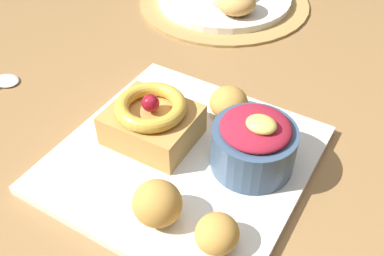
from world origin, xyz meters
name	(u,v)px	position (x,y,z in m)	size (l,w,h in m)	color
dining_table	(184,134)	(0.00, 0.00, 0.64)	(1.41, 1.03, 0.73)	olive
woven_placemat	(224,2)	(-0.08, 0.27, 0.73)	(0.32, 0.32, 0.01)	#AD894C
front_plate	(183,159)	(0.07, -0.12, 0.74)	(0.28, 0.28, 0.01)	white
cake_slice	(152,120)	(0.02, -0.11, 0.77)	(0.10, 0.09, 0.06)	#C68E47
berry_ramekin	(254,143)	(0.15, -0.09, 0.78)	(0.10, 0.10, 0.08)	#3D5675
fritter_front	(157,203)	(0.10, -0.21, 0.77)	(0.05, 0.05, 0.05)	gold
fritter_middle	(229,102)	(0.08, -0.03, 0.76)	(0.05, 0.05, 0.04)	gold
fritter_back	(217,234)	(0.16, -0.21, 0.76)	(0.04, 0.04, 0.04)	gold
back_pastry	(236,2)	(-0.03, 0.22, 0.77)	(0.07, 0.07, 0.04)	tan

